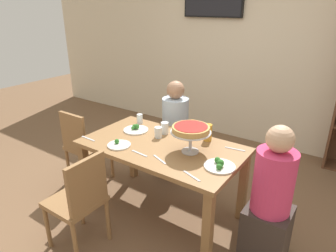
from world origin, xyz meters
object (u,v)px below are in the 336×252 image
beer_glass_amber_short (208,133)px  salad_plate_near_diner (119,144)px  deep_dish_pizza_stand (191,131)px  diner_head_east (270,205)px  beer_glass_amber_tall (192,128)px  cutlery_fork_far (235,149)px  water_glass_clear_spare (140,119)px  cutlery_knife_near (88,139)px  diner_far_left (175,136)px  cutlery_knife_far (192,176)px  water_glass_clear_near (165,128)px  dining_table (162,155)px  chair_head_west (83,144)px  cutlery_spare_fork (139,153)px  cutlery_fork_near (160,159)px  salad_plate_far_diner (136,129)px  chair_near_left (80,199)px  water_glass_clear_far (158,132)px  salad_plate_spare (219,165)px

beer_glass_amber_short → salad_plate_near_diner: bearing=-137.7°
salad_plate_near_diner → deep_dish_pizza_stand: bearing=23.8°
diner_head_east → beer_glass_amber_tall: (-0.88, 0.31, 0.33)m
deep_dish_pizza_stand → cutlery_fork_far: bearing=41.2°
water_glass_clear_spare → cutlery_knife_near: 0.61m
diner_far_left → beer_glass_amber_short: 0.79m
cutlery_fork_far → cutlery_knife_far: same height
beer_glass_amber_short → water_glass_clear_near: size_ratio=1.37×
dining_table → chair_head_west: (-1.04, -0.05, -0.15)m
cutlery_knife_near → cutlery_fork_far: 1.37m
cutlery_knife_far → cutlery_spare_fork: bearing=-167.3°
cutlery_fork_near → cutlery_spare_fork: size_ratio=1.00×
cutlery_spare_fork → dining_table: bearing=83.5°
salad_plate_near_diner → salad_plate_far_diner: (-0.10, 0.36, 0.00)m
chair_head_west → cutlery_knife_far: (1.54, -0.26, 0.26)m
diner_far_left → chair_near_left: 1.44m
chair_head_west → water_glass_clear_far: bearing=10.2°
beer_glass_amber_short → cutlery_fork_far: beer_glass_amber_short is taller
beer_glass_amber_tall → water_glass_clear_near: beer_glass_amber_tall is taller
diner_far_left → beer_glass_amber_short: bearing=58.3°
deep_dish_pizza_stand → cutlery_spare_fork: bearing=-140.7°
chair_head_west → dining_table: bearing=2.9°
salad_plate_far_diner → cutlery_knife_far: size_ratio=1.39×
beer_glass_amber_tall → cutlery_knife_near: size_ratio=0.86×
chair_near_left → cutlery_knife_near: 0.65m
chair_head_west → water_glass_clear_near: 1.01m
diner_far_left → cutlery_spare_fork: (0.25, -0.95, 0.25)m
dining_table → cutlery_knife_far: 0.60m
diner_head_east → cutlery_fork_near: 0.93m
salad_plate_near_diner → cutlery_fork_near: 0.46m
chair_head_west → salad_plate_far_diner: chair_head_west is taller
salad_plate_near_diner → salad_plate_far_diner: bearing=105.6°
dining_table → beer_glass_amber_tall: beer_glass_amber_tall is taller
beer_glass_amber_tall → water_glass_clear_far: size_ratio=1.46×
salad_plate_spare → beer_glass_amber_short: beer_glass_amber_short is taller
diner_head_east → chair_head_west: 2.05m
beer_glass_amber_short → dining_table: bearing=-133.3°
water_glass_clear_spare → cutlery_knife_far: (1.00, -0.61, -0.05)m
water_glass_clear_near → cutlery_fork_near: 0.54m
beer_glass_amber_short → cutlery_fork_near: bearing=-104.9°
cutlery_spare_fork → diner_head_east: bearing=20.4°
beer_glass_amber_tall → water_glass_clear_spare: beer_glass_amber_tall is taller
deep_dish_pizza_stand → cutlery_knife_far: size_ratio=1.93×
chair_head_west → chair_near_left: (0.77, -0.69, 0.00)m
chair_near_left → beer_glass_amber_short: (0.57, 1.07, 0.33)m
beer_glass_amber_short → water_glass_clear_near: beer_glass_amber_short is taller
salad_plate_spare → water_glass_clear_near: bearing=157.9°
chair_near_left → salad_plate_spare: size_ratio=3.52×
cutlery_knife_near → salad_plate_spare: bearing=12.4°
cutlery_fork_near → cutlery_knife_far: (0.35, -0.07, 0.00)m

